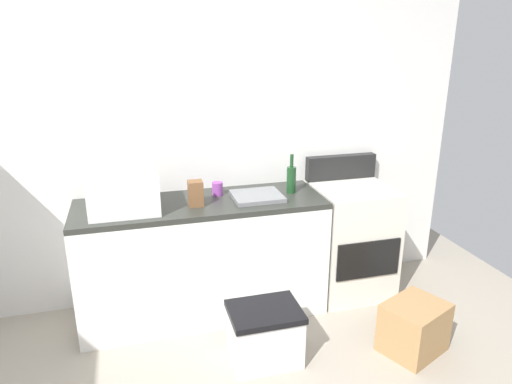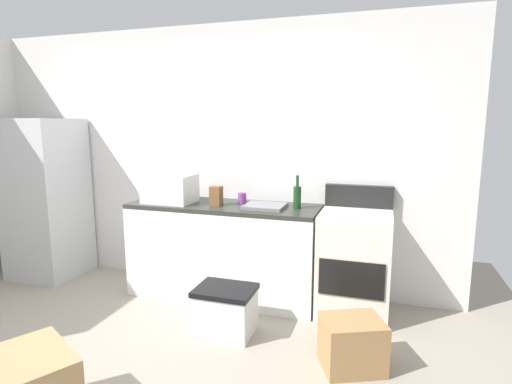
# 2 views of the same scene
# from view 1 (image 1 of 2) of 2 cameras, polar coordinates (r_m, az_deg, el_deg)

# --- Properties ---
(wall_back) EXTENTS (5.00, 0.10, 2.60)m
(wall_back) POSITION_cam_1_polar(r_m,az_deg,el_deg) (3.57, -12.73, 6.29)
(wall_back) COLOR silver
(wall_back) RESTS_ON ground_plane
(kitchen_counter) EXTENTS (1.80, 0.60, 0.90)m
(kitchen_counter) POSITION_cam_1_polar(r_m,az_deg,el_deg) (3.55, -6.54, -8.04)
(kitchen_counter) COLOR white
(kitchen_counter) RESTS_ON ground_plane
(stove_oven) EXTENTS (0.60, 0.61, 1.10)m
(stove_oven) POSITION_cam_1_polar(r_m,az_deg,el_deg) (3.89, 11.53, -5.56)
(stove_oven) COLOR silver
(stove_oven) RESTS_ON ground_plane
(microwave) EXTENTS (0.46, 0.34, 0.27)m
(microwave) POSITION_cam_1_polar(r_m,az_deg,el_deg) (3.24, -15.97, -0.10)
(microwave) COLOR white
(microwave) RESTS_ON kitchen_counter
(sink_basin) EXTENTS (0.36, 0.32, 0.03)m
(sink_basin) POSITION_cam_1_polar(r_m,az_deg,el_deg) (3.42, 0.13, -0.51)
(sink_basin) COLOR slate
(sink_basin) RESTS_ON kitchen_counter
(wine_bottle) EXTENTS (0.07, 0.07, 0.30)m
(wine_bottle) POSITION_cam_1_polar(r_m,az_deg,el_deg) (3.52, 4.36, 1.64)
(wine_bottle) COLOR #193F1E
(wine_bottle) RESTS_ON kitchen_counter
(coffee_mug) EXTENTS (0.08, 0.08, 0.10)m
(coffee_mug) POSITION_cam_1_polar(r_m,az_deg,el_deg) (3.48, -4.76, 0.41)
(coffee_mug) COLOR purple
(coffee_mug) RESTS_ON kitchen_counter
(knife_block) EXTENTS (0.10, 0.10, 0.18)m
(knife_block) POSITION_cam_1_polar(r_m,az_deg,el_deg) (3.27, -7.44, -0.16)
(knife_block) COLOR brown
(knife_block) RESTS_ON kitchen_counter
(cardboard_box_medium) EXTENTS (0.50, 0.46, 0.35)m
(cardboard_box_medium) POSITION_cam_1_polar(r_m,az_deg,el_deg) (3.42, 18.85, -15.48)
(cardboard_box_medium) COLOR #A37A4C
(cardboard_box_medium) RESTS_ON ground_plane
(storage_bin) EXTENTS (0.46, 0.36, 0.38)m
(storage_bin) POSITION_cam_1_polar(r_m,az_deg,el_deg) (3.16, 1.07, -17.08)
(storage_bin) COLOR silver
(storage_bin) RESTS_ON ground_plane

